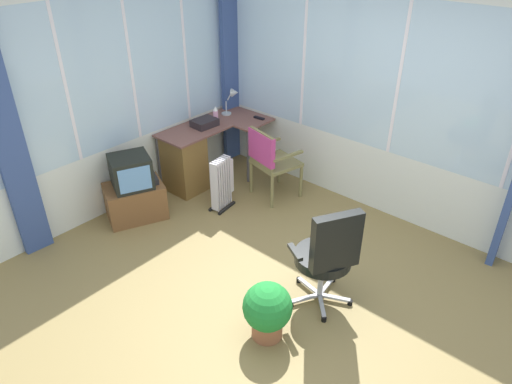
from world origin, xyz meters
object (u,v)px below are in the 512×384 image
at_px(tv_on_stand, 134,191).
at_px(tv_remote, 259,118).
at_px(wooden_armchair, 268,156).
at_px(office_chair, 328,253).
at_px(desk_lamp, 233,97).
at_px(desk, 188,158).
at_px(space_heater, 222,183).
at_px(potted_plant, 267,310).
at_px(paper_tray, 205,123).
at_px(spray_bottle, 216,115).

bearing_deg(tv_on_stand, tv_remote, -9.78).
height_order(tv_remote, tv_on_stand, tv_on_stand).
bearing_deg(tv_on_stand, wooden_armchair, -33.13).
distance_m(tv_remote, office_chair, 2.64).
relative_size(desk_lamp, tv_on_stand, 0.45).
distance_m(desk_lamp, tv_on_stand, 1.82).
relative_size(wooden_armchair, tv_on_stand, 1.17).
xyz_separation_m(desk, space_heater, (-0.06, -0.65, -0.08)).
height_order(desk_lamp, wooden_armchair, desk_lamp).
height_order(desk, space_heater, desk).
height_order(desk_lamp, tv_on_stand, desk_lamp).
height_order(office_chair, space_heater, office_chair).
distance_m(wooden_armchair, potted_plant, 2.23).
height_order(tv_remote, paper_tray, paper_tray).
bearing_deg(paper_tray, tv_on_stand, -177.83).
relative_size(desk_lamp, wooden_armchair, 0.39).
bearing_deg(desk_lamp, tv_on_stand, -177.76).
xyz_separation_m(tv_remote, paper_tray, (-0.63, 0.35, 0.03)).
relative_size(desk_lamp, paper_tray, 1.16).
relative_size(desk_lamp, spray_bottle, 1.61).
bearing_deg(spray_bottle, tv_remote, -35.78).
bearing_deg(spray_bottle, paper_tray, 171.87).
bearing_deg(office_chair, tv_remote, 53.64).
bearing_deg(tv_remote, space_heater, -167.81).
bearing_deg(desk, tv_remote, -21.18).
relative_size(tv_remote, potted_plant, 0.29).
bearing_deg(space_heater, spray_bottle, 49.41).
bearing_deg(potted_plant, tv_on_stand, 80.70).
xyz_separation_m(spray_bottle, office_chair, (-1.11, -2.45, -0.26)).
distance_m(spray_bottle, potted_plant, 2.92).
distance_m(wooden_armchair, space_heater, 0.63).
height_order(desk, desk_lamp, desk_lamp).
bearing_deg(tv_remote, spray_bottle, 139.98).
distance_m(office_chair, potted_plant, 0.69).
bearing_deg(tv_remote, potted_plant, -142.01).
distance_m(desk, wooden_armchair, 1.04).
height_order(paper_tray, potted_plant, paper_tray).
height_order(tv_remote, wooden_armchair, wooden_armchair).
xyz_separation_m(desk_lamp, potted_plant, (-2.08, -2.35, -0.68)).
distance_m(wooden_armchair, tv_on_stand, 1.60).
bearing_deg(tv_on_stand, paper_tray, 2.17).
height_order(desk_lamp, potted_plant, desk_lamp).
height_order(office_chair, tv_on_stand, office_chair).
xyz_separation_m(office_chair, tv_on_stand, (-0.23, 2.44, -0.25)).
relative_size(office_chair, tv_on_stand, 1.34).
xyz_separation_m(tv_remote, spray_bottle, (-0.46, 0.33, 0.09)).
distance_m(tv_on_stand, space_heater, 1.01).
relative_size(desk, office_chair, 1.34).
bearing_deg(potted_plant, desk, 62.03).
height_order(tv_remote, office_chair, office_chair).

